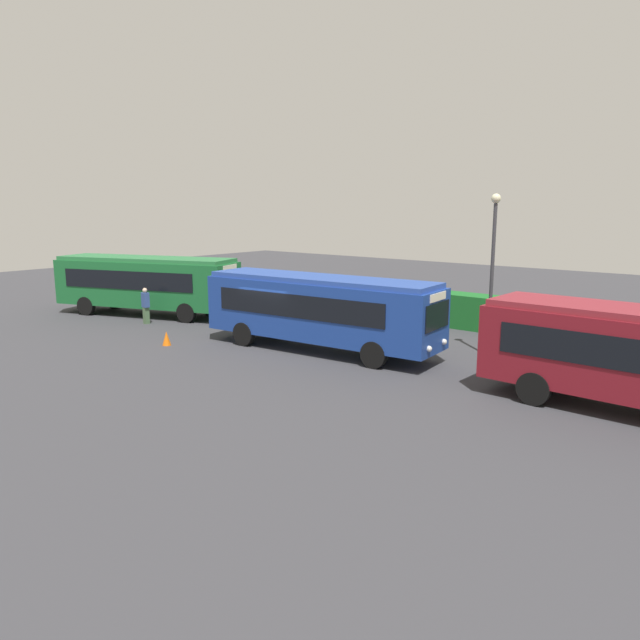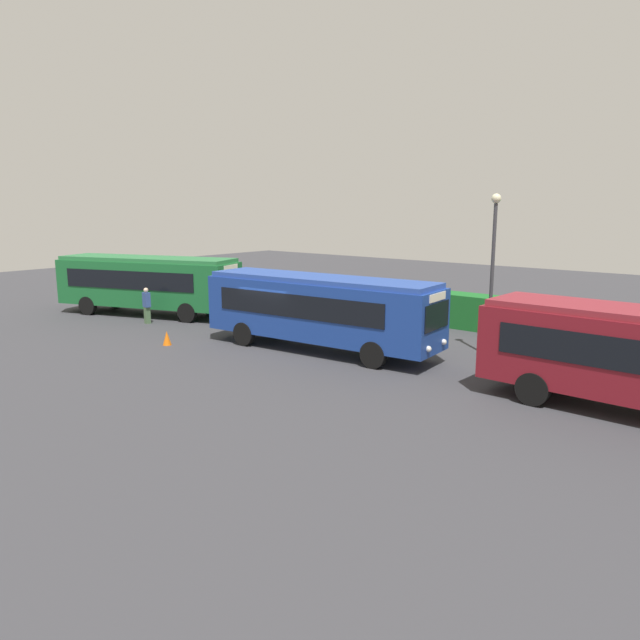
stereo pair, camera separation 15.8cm
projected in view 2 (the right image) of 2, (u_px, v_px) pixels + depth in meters
The scene contains 9 objects.
ground_plane at pixel (278, 346), 25.00m from camera, with size 76.51×76.51×0.00m, color #38383D.
bus_green at pixel (148, 282), 31.75m from camera, with size 10.25×5.69×3.11m.
bus_blue at pixel (320, 308), 23.86m from camera, with size 10.31×3.21×3.02m.
person_left at pixel (180, 290), 34.47m from camera, with size 0.52×0.39×1.84m.
person_center at pixel (198, 295), 33.08m from camera, with size 0.44×0.53×1.69m.
person_right at pixel (147, 305), 29.54m from camera, with size 0.42×0.31×1.80m.
hedge_row at pixel (390, 302), 31.29m from camera, with size 50.25×1.38×1.62m, color #1A6225.
traffic_cone at pixel (167, 338), 25.08m from camera, with size 0.36×0.36×0.60m, color orange.
lamppost at pixel (493, 258), 22.62m from camera, with size 0.36×0.36×6.23m.
Camera 2 is at (16.90, -17.61, 5.80)m, focal length 33.47 mm.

